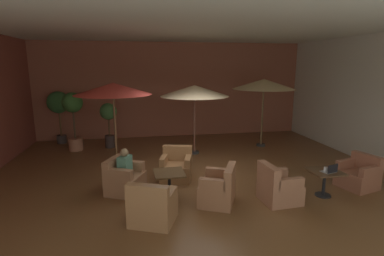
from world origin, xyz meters
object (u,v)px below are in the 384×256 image
(patio_umbrella_tall_red, at_px, (194,91))
(patio_umbrella_near_wall, at_px, (264,84))
(cafe_table_front_right, at_px, (169,178))
(open_laptop, at_px, (330,170))
(potted_tree_left_corner, at_px, (109,118))
(patio_umbrella_center_beige, at_px, (113,89))
(armchair_front_left_north, at_px, (358,175))
(cafe_table_front_left, at_px, (325,176))
(armchair_front_right_west, at_px, (176,168))
(armchair_front_right_south, at_px, (219,189))
(potted_tree_mid_right, at_px, (59,105))
(armchair_front_right_east, at_px, (153,207))
(armchair_front_left_east, at_px, (278,188))
(iced_drink_cup, at_px, (326,169))
(patron_blue_shirt, at_px, (125,163))
(armchair_front_right_north, at_px, (124,179))
(potted_tree_mid_left, at_px, (73,112))

(patio_umbrella_tall_red, distance_m, patio_umbrella_near_wall, 2.65)
(cafe_table_front_right, distance_m, open_laptop, 3.57)
(potted_tree_left_corner, bearing_deg, patio_umbrella_center_beige, -79.77)
(armchair_front_left_north, bearing_deg, cafe_table_front_left, -165.28)
(armchair_front_right_west, distance_m, patio_umbrella_near_wall, 4.82)
(armchair_front_right_south, height_order, armchair_front_right_west, armchair_front_right_south)
(cafe_table_front_right, distance_m, potted_tree_mid_right, 6.64)
(cafe_table_front_right, bearing_deg, open_laptop, -10.44)
(open_laptop, bearing_deg, armchair_front_right_south, 175.97)
(armchair_front_right_east, bearing_deg, patio_umbrella_center_beige, 104.09)
(patio_umbrella_tall_red, relative_size, patio_umbrella_center_beige, 0.94)
(armchair_front_right_east, height_order, potted_tree_mid_right, potted_tree_mid_right)
(armchair_front_left_east, relative_size, iced_drink_cup, 7.85)
(armchair_front_left_north, bearing_deg, armchair_front_left_east, -170.41)
(cafe_table_front_left, height_order, potted_tree_left_corner, potted_tree_left_corner)
(armchair_front_right_east, distance_m, iced_drink_cup, 3.89)
(patio_umbrella_near_wall, relative_size, potted_tree_mid_right, 1.24)
(armchair_front_left_east, bearing_deg, cafe_table_front_left, 4.49)
(armchair_front_right_east, xyz_separation_m, patron_blue_shirt, (-0.55, 1.49, 0.40))
(cafe_table_front_left, relative_size, potted_tree_mid_right, 0.34)
(armchair_front_right_east, relative_size, potted_tree_mid_right, 0.51)
(armchair_front_right_north, distance_m, patio_umbrella_center_beige, 2.81)
(cafe_table_front_right, xyz_separation_m, iced_drink_cup, (3.43, -0.59, 0.18))
(armchair_front_left_east, bearing_deg, patio_umbrella_center_beige, 139.35)
(patio_umbrella_tall_red, xyz_separation_m, iced_drink_cup, (2.24, -3.88, -1.45))
(patio_umbrella_tall_red, xyz_separation_m, patio_umbrella_center_beige, (-2.50, -0.80, 0.15))
(cafe_table_front_right, height_order, armchair_front_right_north, armchair_front_right_north)
(potted_tree_left_corner, bearing_deg, potted_tree_mid_left, -172.91)
(patio_umbrella_near_wall, bearing_deg, open_laptop, -93.68)
(potted_tree_mid_right, distance_m, patron_blue_shirt, 5.73)
(cafe_table_front_right, height_order, armchair_front_right_south, armchair_front_right_south)
(armchair_front_right_east, relative_size, armchair_front_right_west, 1.07)
(patio_umbrella_near_wall, height_order, potted_tree_left_corner, patio_umbrella_near_wall)
(armchair_front_left_east, height_order, potted_tree_left_corner, potted_tree_left_corner)
(potted_tree_mid_left, bearing_deg, armchair_front_right_north, -65.12)
(potted_tree_left_corner, relative_size, iced_drink_cup, 14.70)
(cafe_table_front_left, distance_m, armchair_front_left_north, 1.17)
(armchair_front_right_east, xyz_separation_m, armchair_front_right_south, (1.43, 0.56, 0.01))
(armchair_front_right_south, xyz_separation_m, patio_umbrella_tall_red, (0.18, 3.75, 1.78))
(potted_tree_mid_left, bearing_deg, open_laptop, -38.59)
(armchair_front_left_east, height_order, open_laptop, armchair_front_left_east)
(iced_drink_cup, bearing_deg, patron_blue_shirt, 166.56)
(patio_umbrella_tall_red, bearing_deg, potted_tree_left_corner, 156.17)
(armchair_front_right_north, relative_size, potted_tree_mid_left, 0.50)
(armchair_front_right_west, bearing_deg, armchair_front_right_east, -108.88)
(armchair_front_right_north, distance_m, potted_tree_mid_left, 4.46)
(patio_umbrella_tall_red, relative_size, patron_blue_shirt, 3.67)
(armchair_front_right_north, xyz_separation_m, patio_umbrella_near_wall, (4.80, 3.31, 1.93))
(patio_umbrella_center_beige, height_order, open_laptop, patio_umbrella_center_beige)
(armchair_front_right_north, bearing_deg, potted_tree_mid_left, 114.88)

